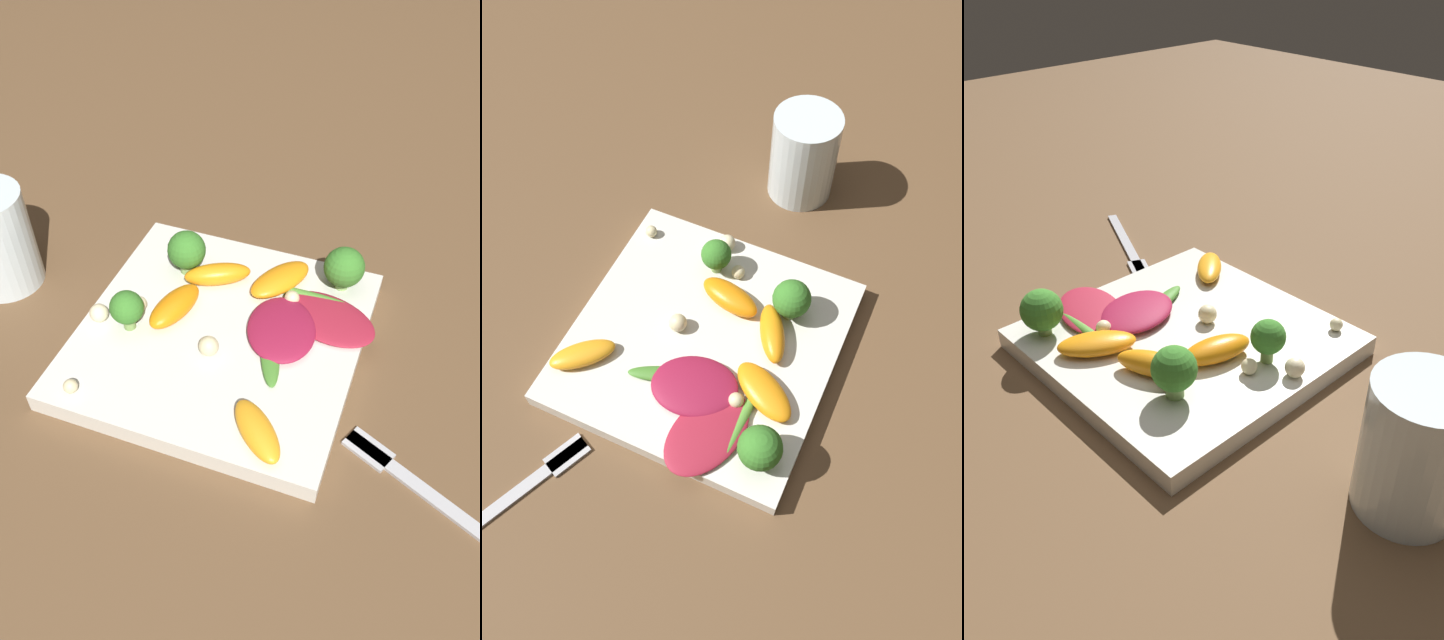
{
  "view_description": "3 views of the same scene",
  "coord_description": "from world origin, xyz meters",
  "views": [
    {
      "loc": [
        0.15,
        -0.35,
        0.44
      ],
      "look_at": [
        0.02,
        0.0,
        0.04
      ],
      "focal_mm": 35.0,
      "sensor_mm": 36.0,
      "label": 1
    },
    {
      "loc": [
        0.27,
        0.14,
        0.55
      ],
      "look_at": [
        -0.02,
        0.01,
        0.03
      ],
      "focal_mm": 35.0,
      "sensor_mm": 36.0,
      "label": 2
    },
    {
      "loc": [
        -0.36,
        0.31,
        0.35
      ],
      "look_at": [
        -0.02,
        -0.01,
        0.04
      ],
      "focal_mm": 35.0,
      "sensor_mm": 36.0,
      "label": 3
    }
  ],
  "objects": [
    {
      "name": "radicchio_leaf_0",
      "position": [
        0.09,
        0.04,
        0.02
      ],
      "size": [
        0.11,
        0.08,
        0.01
      ],
      "color": "maroon",
      "rests_on": "plate"
    },
    {
      "name": "arugula_sprig_1",
      "position": [
        0.06,
        0.07,
        0.02
      ],
      "size": [
        0.09,
        0.01,
        0.01
      ],
      "color": "#518E33",
      "rests_on": "plate"
    },
    {
      "name": "radicchio_leaf_1",
      "position": [
        0.05,
        0.02,
        0.03
      ],
      "size": [
        0.08,
        0.1,
        0.01
      ],
      "color": "maroon",
      "rests_on": "plate"
    },
    {
      "name": "orange_segment_1",
      "position": [
        0.03,
        0.08,
        0.03
      ],
      "size": [
        0.06,
        0.08,
        0.02
      ],
      "color": "orange",
      "rests_on": "plate"
    },
    {
      "name": "ground_plane",
      "position": [
        0.0,
        0.0,
        0.0
      ],
      "size": [
        2.4,
        2.4,
        0.0
      ],
      "primitive_type": "plane",
      "color": "brown"
    },
    {
      "name": "macadamia_nut_0",
      "position": [
        0.05,
        0.06,
        0.03
      ],
      "size": [
        0.01,
        0.01,
        0.01
      ],
      "color": "beige",
      "rests_on": "plate"
    },
    {
      "name": "broccoli_floret_1",
      "position": [
        -0.06,
        0.06,
        0.05
      ],
      "size": [
        0.04,
        0.04,
        0.05
      ],
      "color": "#84AD5B",
      "rests_on": "plate"
    },
    {
      "name": "plate",
      "position": [
        0.0,
        0.0,
        0.01
      ],
      "size": [
        0.25,
        0.25,
        0.02
      ],
      "color": "silver",
      "rests_on": "ground_plane"
    },
    {
      "name": "macadamia_nut_1",
      "position": [
        -0.08,
        -0.0,
        0.03
      ],
      "size": [
        0.01,
        0.01,
        0.01
      ],
      "color": "beige",
      "rests_on": "plate"
    },
    {
      "name": "broccoli_floret_0",
      "position": [
        0.09,
        0.09,
        0.04
      ],
      "size": [
        0.04,
        0.04,
        0.05
      ],
      "color": "#84AD5B",
      "rests_on": "plate"
    },
    {
      "name": "orange_segment_2",
      "position": [
        -0.03,
        0.06,
        0.03
      ],
      "size": [
        0.07,
        0.05,
        0.02
      ],
      "color": "orange",
      "rests_on": "plate"
    },
    {
      "name": "fork",
      "position": [
        0.2,
        -0.09,
        0.0
      ],
      "size": [
        0.17,
        0.09,
        0.01
      ],
      "color": "#B2B2B7",
      "rests_on": "ground_plane"
    },
    {
      "name": "drinking_glass",
      "position": [
        -0.24,
        0.01,
        0.05
      ],
      "size": [
        0.07,
        0.07,
        0.1
      ],
      "color": "silver",
      "rests_on": "ground_plane"
    },
    {
      "name": "arugula_sprig_0",
      "position": [
        0.05,
        -0.01,
        0.02
      ],
      "size": [
        0.04,
        0.08,
        0.01
      ],
      "color": "#47842D",
      "rests_on": "plate"
    },
    {
      "name": "macadamia_nut_2",
      "position": [
        -0.11,
        -0.03,
        0.03
      ],
      "size": [
        0.02,
        0.02,
        0.02
      ],
      "color": "beige",
      "rests_on": "plate"
    },
    {
      "name": "broccoli_floret_2",
      "position": [
        -0.08,
        -0.02,
        0.04
      ],
      "size": [
        0.03,
        0.03,
        0.04
      ],
      "color": "#7A9E51",
      "rests_on": "plate"
    },
    {
      "name": "macadamia_nut_4",
      "position": [
        0.0,
        -0.03,
        0.03
      ],
      "size": [
        0.02,
        0.02,
        0.02
      ],
      "color": "beige",
      "rests_on": "plate"
    },
    {
      "name": "macadamia_nut_3",
      "position": [
        -0.09,
        -0.11,
        0.03
      ],
      "size": [
        0.01,
        0.01,
        0.01
      ],
      "color": "beige",
      "rests_on": "plate"
    },
    {
      "name": "orange_segment_0",
      "position": [
        -0.05,
        0.01,
        0.03
      ],
      "size": [
        0.04,
        0.07,
        0.02
      ],
      "color": "orange",
      "rests_on": "plate"
    },
    {
      "name": "orange_segment_3",
      "position": [
        0.07,
        -0.1,
        0.03
      ],
      "size": [
        0.06,
        0.06,
        0.02
      ],
      "color": "orange",
      "rests_on": "plate"
    }
  ]
}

